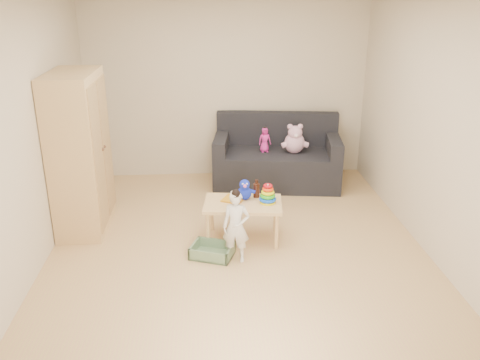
{
  "coord_description": "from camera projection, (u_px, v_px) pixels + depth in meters",
  "views": [
    {
      "loc": [
        -0.31,
        -4.97,
        2.67
      ],
      "look_at": [
        0.05,
        0.25,
        0.65
      ],
      "focal_mm": 38.0,
      "sensor_mm": 36.0,
      "label": 1
    }
  ],
  "objects": [
    {
      "name": "pink_bear",
      "position": [
        295.0,
        141.0,
        6.99
      ],
      "size": [
        0.33,
        0.29,
        0.34
      ],
      "primitive_type": null,
      "rotation": [
        0.0,
        0.0,
        0.1
      ],
      "color": "#E0A5C8",
      "rests_on": "sofa"
    },
    {
      "name": "doll",
      "position": [
        265.0,
        140.0,
        7.02
      ],
      "size": [
        0.19,
        0.14,
        0.34
      ],
      "primitive_type": "imported",
      "rotation": [
        0.0,
        0.0,
        0.17
      ],
      "color": "#EC2CA4",
      "rests_on": "sofa"
    },
    {
      "name": "storage_bin",
      "position": [
        212.0,
        251.0,
        5.32
      ],
      "size": [
        0.51,
        0.44,
        0.13
      ],
      "primitive_type": null,
      "rotation": [
        0.0,
        0.0,
        -0.34
      ],
      "color": "#658460",
      "rests_on": "ground"
    },
    {
      "name": "yellow_book",
      "position": [
        233.0,
        199.0,
        5.62
      ],
      "size": [
        0.29,
        0.29,
        0.02
      ],
      "primitive_type": "cube",
      "rotation": [
        0.0,
        0.0,
        -0.45
      ],
      "color": "orange",
      "rests_on": "play_table"
    },
    {
      "name": "wooden_figure",
      "position": [
        239.0,
        198.0,
        5.51
      ],
      "size": [
        0.06,
        0.05,
        0.12
      ],
      "primitive_type": null,
      "rotation": [
        0.0,
        0.0,
        -0.32
      ],
      "color": "brown",
      "rests_on": "play_table"
    },
    {
      "name": "blue_plush",
      "position": [
        244.0,
        189.0,
        5.59
      ],
      "size": [
        0.22,
        0.19,
        0.24
      ],
      "primitive_type": null,
      "rotation": [
        0.0,
        0.0,
        -0.18
      ],
      "color": "#182CDB",
      "rests_on": "play_table"
    },
    {
      "name": "sofa",
      "position": [
        277.0,
        168.0,
        7.19
      ],
      "size": [
        1.83,
        1.08,
        0.49
      ],
      "primitive_type": "cube",
      "rotation": [
        0.0,
        0.0,
        -0.13
      ],
      "color": "black",
      "rests_on": "ground"
    },
    {
      "name": "play_table",
      "position": [
        243.0,
        221.0,
        5.63
      ],
      "size": [
        0.9,
        0.62,
        0.44
      ],
      "primitive_type": "cube",
      "rotation": [
        0.0,
        0.0,
        -0.11
      ],
      "color": "#ECCC81",
      "rests_on": "ground"
    },
    {
      "name": "ring_stacker",
      "position": [
        268.0,
        195.0,
        5.51
      ],
      "size": [
        0.19,
        0.19,
        0.22
      ],
      "color": "yellow",
      "rests_on": "play_table"
    },
    {
      "name": "toddler",
      "position": [
        236.0,
        227.0,
        5.14
      ],
      "size": [
        0.31,
        0.23,
        0.75
      ],
      "primitive_type": "imported",
      "rotation": [
        0.0,
        0.0,
        -0.19
      ],
      "color": "white",
      "rests_on": "ground"
    },
    {
      "name": "room",
      "position": [
        237.0,
        129.0,
        5.14
      ],
      "size": [
        4.5,
        4.5,
        4.5
      ],
      "color": "tan",
      "rests_on": "ground"
    },
    {
      "name": "wardrobe",
      "position": [
        80.0,
        153.0,
        5.71
      ],
      "size": [
        0.5,
        1.0,
        1.8
      ],
      "primitive_type": "cube",
      "color": "#D8B076",
      "rests_on": "ground"
    },
    {
      "name": "brown_bottle",
      "position": [
        256.0,
        190.0,
        5.66
      ],
      "size": [
        0.07,
        0.07,
        0.21
      ],
      "color": "black",
      "rests_on": "play_table"
    }
  ]
}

